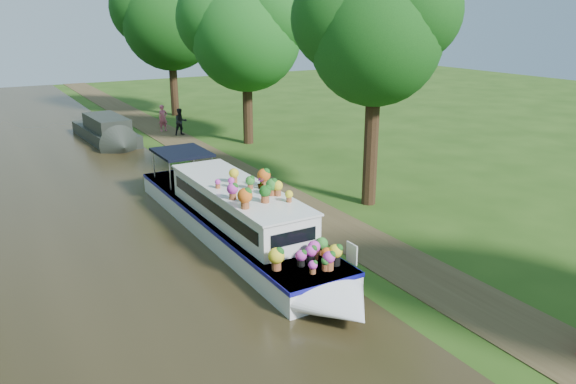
{
  "coord_description": "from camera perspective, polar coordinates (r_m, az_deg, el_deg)",
  "views": [
    {
      "loc": [
        -9.43,
        -13.45,
        7.13
      ],
      "look_at": [
        -0.24,
        2.33,
        1.3
      ],
      "focal_mm": 35.0,
      "sensor_mm": 36.0,
      "label": 1
    }
  ],
  "objects": [
    {
      "name": "ground",
      "position": [
        17.9,
        4.45,
        -5.82
      ],
      "size": [
        100.0,
        100.0,
        0.0
      ],
      "primitive_type": "plane",
      "color": "#224210",
      "rests_on": "ground"
    },
    {
      "name": "canal_water",
      "position": [
        15.6,
        -14.34,
        -10.06
      ],
      "size": [
        10.0,
        100.0,
        0.02
      ],
      "primitive_type": "cube",
      "color": "black",
      "rests_on": "ground"
    },
    {
      "name": "towpath",
      "position": [
        18.56,
        7.52,
        -5.0
      ],
      "size": [
        2.2,
        100.0,
        0.03
      ],
      "primitive_type": "cube",
      "color": "#41351E",
      "rests_on": "ground"
    },
    {
      "name": "plant_boat",
      "position": [
        18.19,
        -5.02,
        -2.55
      ],
      "size": [
        2.29,
        13.52,
        2.29
      ],
      "color": "white",
      "rests_on": "canal_water"
    },
    {
      "name": "tree_near_overhang",
      "position": [
        21.15,
        8.81,
        16.08
      ],
      "size": [
        5.52,
        5.28,
        8.99
      ],
      "color": "black",
      "rests_on": "ground"
    },
    {
      "name": "tree_near_mid",
      "position": [
        31.75,
        -4.39,
        16.41
      ],
      "size": [
        6.9,
        6.6,
        9.4
      ],
      "color": "black",
      "rests_on": "ground"
    },
    {
      "name": "tree_near_far",
      "position": [
        41.75,
        -12.01,
        17.23
      ],
      "size": [
        7.59,
        7.26,
        10.3
      ],
      "color": "black",
      "rests_on": "ground"
    },
    {
      "name": "second_boat",
      "position": [
        34.31,
        -17.9,
        5.88
      ],
      "size": [
        2.54,
        7.74,
        1.48
      ],
      "rotation": [
        0.0,
        0.0,
        0.06
      ],
      "color": "black",
      "rests_on": "canal_water"
    },
    {
      "name": "pedestrian_pink",
      "position": [
        36.35,
        -12.58,
        7.34
      ],
      "size": [
        0.66,
        0.49,
        1.64
      ],
      "primitive_type": "imported",
      "rotation": [
        0.0,
        0.0,
        0.17
      ],
      "color": "#E05C89",
      "rests_on": "towpath"
    },
    {
      "name": "pedestrian_dark",
      "position": [
        34.93,
        -10.85,
        7.02
      ],
      "size": [
        0.81,
        0.65,
        1.62
      ],
      "primitive_type": "imported",
      "rotation": [
        0.0,
        0.0,
        0.04
      ],
      "color": "black",
      "rests_on": "towpath"
    },
    {
      "name": "verge_plant",
      "position": [
        20.3,
        -2.51,
        -2.17
      ],
      "size": [
        0.47,
        0.42,
        0.46
      ],
      "primitive_type": "imported",
      "rotation": [
        0.0,
        0.0,
        0.15
      ],
      "color": "#247122",
      "rests_on": "ground"
    }
  ]
}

